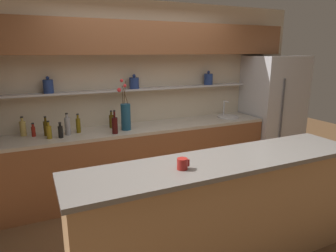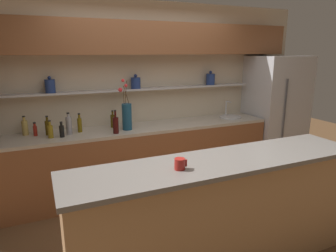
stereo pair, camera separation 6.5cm
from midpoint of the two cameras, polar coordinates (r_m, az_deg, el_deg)
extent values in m
plane|color=brown|center=(3.47, 4.14, -19.61)|extent=(12.00, 12.00, 0.00)
cube|color=beige|center=(4.40, -5.72, 5.86)|extent=(5.20, 0.10, 2.60)
cube|color=#B7B7BC|center=(4.22, -6.45, 6.96)|extent=(3.54, 0.18, 0.02)
cylinder|color=navy|center=(3.99, -22.29, 6.99)|extent=(0.12, 0.12, 0.17)
sphere|color=navy|center=(3.98, -22.43, 8.47)|extent=(0.04, 0.04, 0.04)
cylinder|color=navy|center=(4.19, -6.91, 8.12)|extent=(0.13, 0.13, 0.15)
sphere|color=navy|center=(4.18, -6.95, 9.47)|extent=(0.05, 0.05, 0.05)
cylinder|color=navy|center=(4.70, 7.30, 8.83)|extent=(0.13, 0.13, 0.17)
sphere|color=navy|center=(4.69, 7.34, 10.12)|extent=(0.05, 0.05, 0.05)
cube|color=brown|center=(4.15, -4.95, 16.32)|extent=(4.42, 0.34, 0.42)
cube|color=brown|center=(4.25, -5.15, -6.42)|extent=(3.64, 0.62, 0.88)
cube|color=#ADA393|center=(4.11, -5.28, -0.40)|extent=(3.64, 0.62, 0.04)
cube|color=tan|center=(2.85, 9.38, -16.29)|extent=(2.66, 0.55, 0.98)
cube|color=slate|center=(2.63, 9.83, -6.66)|extent=(2.72, 0.61, 0.04)
cube|color=#B7B7BC|center=(5.26, 18.86, 2.39)|extent=(0.86, 0.70, 1.85)
cylinder|color=#4C4C51|center=(4.88, 20.56, 2.49)|extent=(0.02, 0.02, 1.02)
cylinder|color=navy|center=(3.94, -8.51, 1.71)|extent=(0.13, 0.13, 0.34)
cylinder|color=#4C3319|center=(3.88, -8.72, 6.34)|extent=(0.05, 0.04, 0.29)
sphere|color=red|center=(3.89, -9.30, 8.54)|extent=(0.04, 0.04, 0.04)
cylinder|color=#4C3319|center=(3.89, -9.12, 5.47)|extent=(0.02, 0.05, 0.18)
sphere|color=red|center=(3.88, -9.77, 6.78)|extent=(0.05, 0.05, 0.05)
cylinder|color=#4C3319|center=(3.87, -8.66, 5.89)|extent=(0.07, 0.02, 0.24)
sphere|color=red|center=(3.81, -8.71, 7.60)|extent=(0.04, 0.04, 0.04)
cylinder|color=#B7B7BC|center=(4.75, 11.00, 1.74)|extent=(0.33, 0.33, 0.02)
cylinder|color=#B7B7BC|center=(4.83, 10.21, 3.42)|extent=(0.02, 0.02, 0.22)
cylinder|color=#B7B7BC|center=(4.76, 10.68, 4.60)|extent=(0.02, 0.12, 0.02)
cylinder|color=gray|center=(3.88, -19.04, -0.06)|extent=(0.07, 0.07, 0.21)
cylinder|color=gray|center=(3.85, -19.19, 1.81)|extent=(0.03, 0.03, 0.04)
cylinder|color=black|center=(3.85, -19.23, 2.24)|extent=(0.03, 0.03, 0.01)
cylinder|color=olive|center=(3.80, -22.17, -1.13)|extent=(0.06, 0.06, 0.15)
cylinder|color=olive|center=(3.78, -22.31, 0.33)|extent=(0.03, 0.03, 0.05)
cylinder|color=black|center=(3.77, -22.35, 0.80)|extent=(0.03, 0.03, 0.01)
cylinder|color=tan|center=(4.05, -26.31, -0.45)|extent=(0.07, 0.07, 0.18)
cylinder|color=tan|center=(4.02, -26.49, 1.10)|extent=(0.03, 0.03, 0.04)
cylinder|color=black|center=(4.02, -26.53, 1.51)|extent=(0.03, 0.03, 0.01)
cylinder|color=maroon|center=(3.97, -24.68, -0.99)|extent=(0.05, 0.05, 0.12)
cylinder|color=maroon|center=(3.95, -24.79, 0.09)|extent=(0.03, 0.03, 0.04)
cylinder|color=black|center=(3.95, -24.83, 0.43)|extent=(0.03, 0.03, 0.01)
cylinder|color=black|center=(3.79, -20.24, -1.08)|extent=(0.06, 0.06, 0.14)
cylinder|color=black|center=(3.77, -20.36, 0.21)|extent=(0.03, 0.03, 0.04)
cylinder|color=black|center=(3.76, -20.39, 0.57)|extent=(0.03, 0.03, 0.01)
cylinder|color=#380C0C|center=(3.79, -10.58, 0.07)|extent=(0.07, 0.07, 0.20)
cylinder|color=#380C0C|center=(3.76, -10.68, 2.17)|extent=(0.02, 0.02, 0.08)
cylinder|color=black|center=(3.75, -10.71, 2.87)|extent=(0.03, 0.03, 0.01)
cylinder|color=#47380A|center=(4.10, -11.16, 0.85)|extent=(0.06, 0.06, 0.17)
cylinder|color=#47380A|center=(4.08, -11.23, 2.36)|extent=(0.03, 0.03, 0.05)
cylinder|color=black|center=(4.07, -11.25, 2.80)|extent=(0.03, 0.03, 0.01)
cylinder|color=#47380A|center=(3.94, -22.63, -0.46)|extent=(0.06, 0.06, 0.18)
cylinder|color=#47380A|center=(3.91, -22.79, 1.15)|extent=(0.03, 0.03, 0.05)
cylinder|color=black|center=(3.91, -22.83, 1.60)|extent=(0.03, 0.03, 0.01)
cylinder|color=brown|center=(3.95, -17.16, 0.06)|extent=(0.05, 0.05, 0.18)
cylinder|color=brown|center=(3.92, -17.28, 1.69)|extent=(0.03, 0.03, 0.05)
cylinder|color=black|center=(3.92, -17.31, 2.15)|extent=(0.03, 0.03, 0.01)
cylinder|color=maroon|center=(2.36, 1.94, -7.23)|extent=(0.08, 0.08, 0.09)
cube|color=maroon|center=(2.39, 3.06, -7.03)|extent=(0.02, 0.01, 0.06)
camera|label=1|loc=(0.03, -90.57, -0.14)|focal=32.00mm
camera|label=2|loc=(0.03, 89.43, 0.14)|focal=32.00mm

